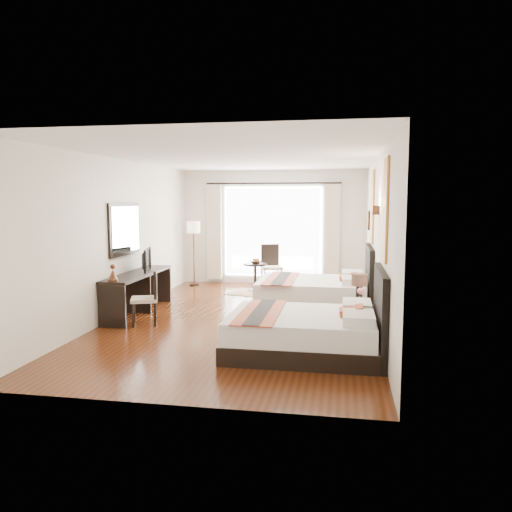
% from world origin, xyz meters
% --- Properties ---
extents(floor, '(4.50, 7.50, 0.01)m').
position_xyz_m(floor, '(0.00, 0.00, -0.01)').
color(floor, '#3A190A').
rests_on(floor, ground).
extents(ceiling, '(4.50, 7.50, 0.02)m').
position_xyz_m(ceiling, '(0.00, 0.00, 2.79)').
color(ceiling, white).
rests_on(ceiling, wall_headboard).
extents(wall_headboard, '(0.01, 7.50, 2.80)m').
position_xyz_m(wall_headboard, '(2.25, 0.00, 1.40)').
color(wall_headboard, silver).
rests_on(wall_headboard, floor).
extents(wall_desk, '(0.01, 7.50, 2.80)m').
position_xyz_m(wall_desk, '(-2.25, 0.00, 1.40)').
color(wall_desk, silver).
rests_on(wall_desk, floor).
extents(wall_window, '(4.50, 0.01, 2.80)m').
position_xyz_m(wall_window, '(0.00, 3.75, 1.40)').
color(wall_window, silver).
rests_on(wall_window, floor).
extents(wall_entry, '(4.50, 0.01, 2.80)m').
position_xyz_m(wall_entry, '(0.00, -3.75, 1.40)').
color(wall_entry, silver).
rests_on(wall_entry, floor).
extents(window_glass, '(2.40, 0.02, 2.20)m').
position_xyz_m(window_glass, '(0.00, 3.73, 1.30)').
color(window_glass, white).
rests_on(window_glass, wall_window).
extents(sheer_curtain, '(2.30, 0.02, 2.10)m').
position_xyz_m(sheer_curtain, '(0.00, 3.67, 1.30)').
color(sheer_curtain, white).
rests_on(sheer_curtain, wall_window).
extents(drape_left, '(0.35, 0.14, 2.35)m').
position_xyz_m(drape_left, '(-1.45, 3.63, 1.28)').
color(drape_left, beige).
rests_on(drape_left, floor).
extents(drape_right, '(0.35, 0.14, 2.35)m').
position_xyz_m(drape_right, '(1.45, 3.63, 1.28)').
color(drape_right, beige).
rests_on(drape_right, floor).
extents(art_panel_near, '(0.03, 0.50, 1.35)m').
position_xyz_m(art_panel_near, '(2.23, -1.76, 1.95)').
color(art_panel_near, maroon).
rests_on(art_panel_near, wall_headboard).
extents(art_panel_far, '(0.03, 0.50, 1.35)m').
position_xyz_m(art_panel_far, '(2.23, 1.09, 1.95)').
color(art_panel_far, maroon).
rests_on(art_panel_far, wall_headboard).
extents(wall_sconce, '(0.10, 0.14, 0.14)m').
position_xyz_m(wall_sconce, '(2.19, -0.40, 1.92)').
color(wall_sconce, '#402417').
rests_on(wall_sconce, wall_headboard).
extents(mirror_frame, '(0.04, 1.25, 0.95)m').
position_xyz_m(mirror_frame, '(-2.22, 0.12, 1.55)').
color(mirror_frame, black).
rests_on(mirror_frame, wall_desk).
extents(mirror_glass, '(0.01, 1.12, 0.82)m').
position_xyz_m(mirror_glass, '(-2.19, 0.12, 1.55)').
color(mirror_glass, white).
rests_on(mirror_glass, mirror_frame).
extents(bed_near, '(2.08, 1.62, 1.17)m').
position_xyz_m(bed_near, '(1.26, -1.76, 0.30)').
color(bed_near, black).
rests_on(bed_near, floor).
extents(bed_far, '(2.16, 1.68, 1.22)m').
position_xyz_m(bed_far, '(1.23, 1.09, 0.32)').
color(bed_far, black).
rests_on(bed_far, floor).
extents(nightstand, '(0.40, 0.49, 0.47)m').
position_xyz_m(nightstand, '(1.96, -0.40, 0.24)').
color(nightstand, black).
rests_on(nightstand, floor).
extents(table_lamp, '(0.25, 0.25, 0.40)m').
position_xyz_m(table_lamp, '(1.97, -0.34, 0.77)').
color(table_lamp, black).
rests_on(table_lamp, nightstand).
extents(vase, '(0.15, 0.15, 0.13)m').
position_xyz_m(vase, '(1.99, -0.55, 0.57)').
color(vase, black).
rests_on(vase, nightstand).
extents(console_desk, '(0.50, 2.20, 0.76)m').
position_xyz_m(console_desk, '(-1.99, 0.12, 0.38)').
color(console_desk, black).
rests_on(console_desk, floor).
extents(television, '(0.28, 0.74, 0.42)m').
position_xyz_m(television, '(-1.97, 0.35, 0.97)').
color(television, black).
rests_on(television, console_desk).
extents(bronze_figurine, '(0.17, 0.17, 0.25)m').
position_xyz_m(bronze_figurine, '(-1.99, -0.88, 0.88)').
color(bronze_figurine, '#402417').
rests_on(bronze_figurine, console_desk).
extents(desk_chair, '(0.54, 0.54, 0.92)m').
position_xyz_m(desk_chair, '(-1.54, -0.65, 0.28)').
color(desk_chair, beige).
rests_on(desk_chair, floor).
extents(floor_lamp, '(0.31, 0.31, 1.56)m').
position_xyz_m(floor_lamp, '(-1.86, 3.20, 1.32)').
color(floor_lamp, black).
rests_on(floor_lamp, floor).
extents(side_table, '(0.55, 0.55, 0.64)m').
position_xyz_m(side_table, '(-0.27, 2.73, 0.32)').
color(side_table, black).
rests_on(side_table, floor).
extents(fruit_bowl, '(0.30, 0.30, 0.06)m').
position_xyz_m(fruit_bowl, '(-0.25, 2.73, 0.66)').
color(fruit_bowl, '#492B1A').
rests_on(fruit_bowl, side_table).
extents(window_chair, '(0.60, 0.60, 1.02)m').
position_xyz_m(window_chair, '(0.03, 3.31, 0.31)').
color(window_chair, beige).
rests_on(window_chair, floor).
extents(jute_rug, '(1.45, 1.17, 0.01)m').
position_xyz_m(jute_rug, '(-0.13, 2.40, 0.01)').
color(jute_rug, tan).
rests_on(jute_rug, floor).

